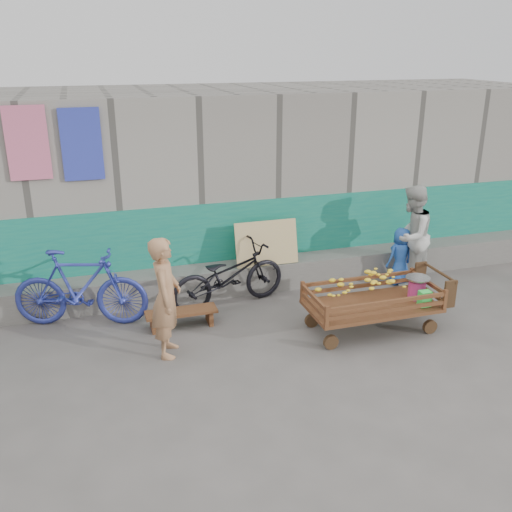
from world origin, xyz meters
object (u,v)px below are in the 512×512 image
object	(u,v)px
woman	(411,236)
bicycle_blue	(80,288)
banana_cart	(370,293)
bicycle_dark	(229,276)
bench	(181,315)
vendor_man	(166,297)
child	(400,256)

from	to	relation	value
woman	bicycle_blue	size ratio (longest dim) A/B	0.89
banana_cart	bicycle_dark	xyz separation A→B (m)	(-1.62, 1.34, -0.08)
bench	vendor_man	world-z (taller)	vendor_man
banana_cart	woman	size ratio (longest dim) A/B	1.16
vendor_man	child	bearing A→B (deg)	-59.17
banana_cart	bicycle_dark	world-z (taller)	bicycle_dark
bench	child	xyz separation A→B (m)	(3.69, 0.49, 0.29)
vendor_man	bicycle_blue	xyz separation A→B (m)	(-1.02, 1.15, -0.22)
child	bicycle_blue	distance (m)	5.00
banana_cart	vendor_man	bearing A→B (deg)	175.86
vendor_man	bicycle_dark	distance (m)	1.61
banana_cart	bench	bearing A→B (deg)	160.37
bicycle_dark	bench	bearing A→B (deg)	107.18
bench	bicycle_blue	world-z (taller)	bicycle_blue
bicycle_dark	vendor_man	bearing A→B (deg)	122.99
woman	bicycle_dark	world-z (taller)	woman
banana_cart	bicycle_dark	distance (m)	2.11
vendor_man	woman	distance (m)	4.24
child	bicycle_dark	world-z (taller)	bicycle_dark
vendor_man	child	world-z (taller)	vendor_man
vendor_man	bicycle_blue	world-z (taller)	vendor_man
banana_cart	vendor_man	distance (m)	2.73
bench	bicycle_blue	distance (m)	1.44
banana_cart	bench	distance (m)	2.61
bench	banana_cart	bearing A→B (deg)	-19.63
woman	vendor_man	bearing A→B (deg)	-24.43
woman	bicycle_blue	world-z (taller)	woman
vendor_man	bicycle_dark	xyz separation A→B (m)	(1.09, 1.15, -0.30)
woman	child	bearing A→B (deg)	-64.33
bicycle_dark	bicycle_blue	world-z (taller)	bicycle_blue
banana_cart	vendor_man	xyz separation A→B (m)	(-2.71, 0.20, 0.22)
woman	banana_cart	bearing A→B (deg)	3.71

